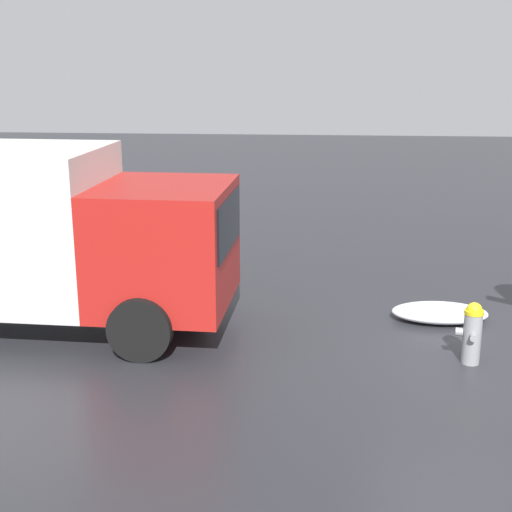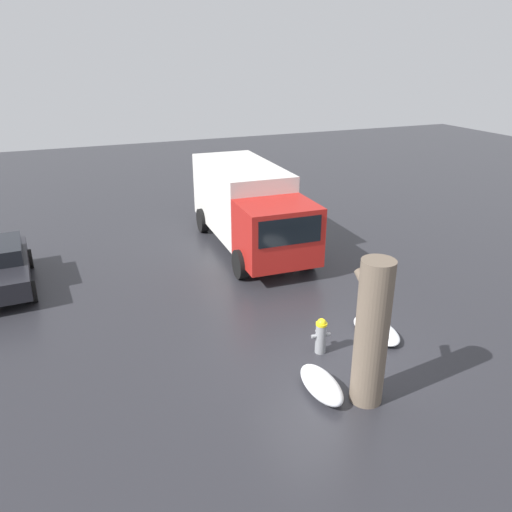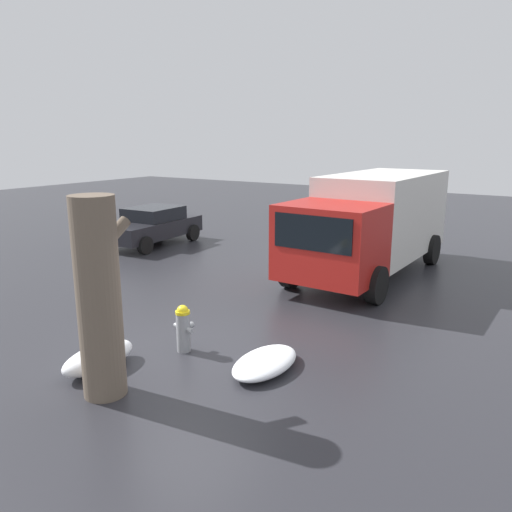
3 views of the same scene
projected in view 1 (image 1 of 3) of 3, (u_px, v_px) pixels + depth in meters
name	position (u px, v px, depth m)	size (l,w,h in m)	color
ground_plane	(470.00, 363.00, 9.78)	(60.00, 60.00, 0.00)	#28282D
fire_hydrant	(472.00, 332.00, 9.66)	(0.36, 0.46, 0.87)	gray
snow_pile_curbside	(440.00, 313.00, 11.33)	(1.51, 0.84, 0.26)	white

